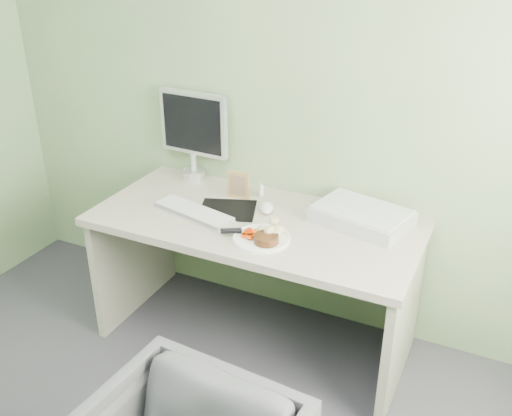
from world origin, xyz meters
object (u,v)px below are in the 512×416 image
at_px(monitor, 193,131).
at_px(plate, 262,239).
at_px(scanner, 361,217).
at_px(desk, 255,251).

bearing_deg(monitor, plate, -34.18).
bearing_deg(scanner, plate, -121.91).
distance_m(desk, monitor, 0.77).
relative_size(desk, plate, 6.05).
relative_size(desk, monitor, 3.24).
height_order(desk, plate, plate).
xyz_separation_m(desk, scanner, (0.48, 0.18, 0.22)).
bearing_deg(plate, monitor, 142.61).
distance_m(plate, scanner, 0.51).
xyz_separation_m(plate, monitor, (-0.64, 0.49, 0.27)).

